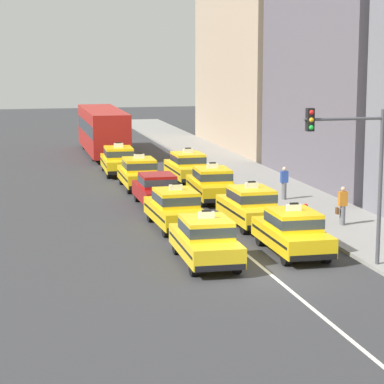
{
  "coord_description": "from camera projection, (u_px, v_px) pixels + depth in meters",
  "views": [
    {
      "loc": [
        -8.79,
        -25.98,
        7.55
      ],
      "look_at": [
        -0.59,
        9.1,
        1.3
      ],
      "focal_mm": 78.22,
      "sensor_mm": 36.0,
      "label": 1
    }
  ],
  "objects": [
    {
      "name": "fire_hydrant",
      "position": [
        305.0,
        211.0,
        36.18
      ],
      "size": [
        0.36,
        0.22,
        0.73
      ],
      "color": "red",
      "rests_on": "sidewalk_curb"
    },
    {
      "name": "taxi_right_third",
      "position": [
        212.0,
        184.0,
        41.44
      ],
      "size": [
        2.0,
        4.63,
        1.96
      ],
      "color": "black",
      "rests_on": "ground"
    },
    {
      "name": "taxi_right_fourth",
      "position": [
        188.0,
        166.0,
        47.43
      ],
      "size": [
        1.86,
        4.58,
        1.96
      ],
      "color": "black",
      "rests_on": "ground"
    },
    {
      "name": "taxi_left_nearest",
      "position": [
        206.0,
        239.0,
        29.39
      ],
      "size": [
        1.91,
        4.6,
        1.96
      ],
      "color": "black",
      "rests_on": "ground"
    },
    {
      "name": "ground_plane",
      "position": [
        270.0,
        274.0,
        28.19
      ],
      "size": [
        160.0,
        160.0,
        0.0
      ],
      "primitive_type": "plane",
      "color": "#353538"
    },
    {
      "name": "bus_left_sixth",
      "position": [
        103.0,
        129.0,
        59.35
      ],
      "size": [
        2.64,
        11.23,
        3.22
      ],
      "color": "black",
      "rests_on": "ground"
    },
    {
      "name": "taxi_right_second",
      "position": [
        251.0,
        206.0,
        35.65
      ],
      "size": [
        1.89,
        4.59,
        1.96
      ],
      "color": "black",
      "rests_on": "ground"
    },
    {
      "name": "taxi_left_second",
      "position": [
        175.0,
        208.0,
        35.14
      ],
      "size": [
        1.91,
        4.6,
        1.96
      ],
      "color": "black",
      "rests_on": "ground"
    },
    {
      "name": "taxi_left_fourth",
      "position": [
        139.0,
        173.0,
        45.08
      ],
      "size": [
        1.89,
        4.59,
        1.96
      ],
      "color": "black",
      "rests_on": "ground"
    },
    {
      "name": "sedan_left_third",
      "position": [
        157.0,
        189.0,
        40.03
      ],
      "size": [
        1.77,
        4.3,
        1.58
      ],
      "color": "black",
      "rests_on": "ground"
    },
    {
      "name": "traffic_light_pole",
      "position": [
        355.0,
        160.0,
        28.07
      ],
      "size": [
        2.87,
        0.33,
        5.58
      ],
      "color": "#47474C",
      "rests_on": "ground"
    },
    {
      "name": "lane_stripe_left_right",
      "position": [
        158.0,
        182.0,
        47.38
      ],
      "size": [
        0.14,
        80.0,
        0.01
      ],
      "primitive_type": "cube",
      "color": "silver",
      "rests_on": "ground"
    },
    {
      "name": "pedestrian_near_crosswalk",
      "position": [
        342.0,
        206.0,
        35.12
      ],
      "size": [
        0.47,
        0.24,
        1.64
      ],
      "color": "slate",
      "rests_on": "sidewalk_curb"
    },
    {
      "name": "pedestrian_mid_block",
      "position": [
        284.0,
        183.0,
        41.08
      ],
      "size": [
        0.36,
        0.24,
        1.62
      ],
      "color": "slate",
      "rests_on": "sidewalk_curb"
    },
    {
      "name": "taxi_left_fifth",
      "position": [
        119.0,
        160.0,
        50.17
      ],
      "size": [
        1.98,
        4.62,
        1.96
      ],
      "color": "black",
      "rests_on": "ground"
    },
    {
      "name": "sidewalk_curb",
      "position": [
        281.0,
        192.0,
        43.82
      ],
      "size": [
        4.0,
        90.0,
        0.15
      ],
      "primitive_type": "cube",
      "color": "gray",
      "rests_on": "ground"
    },
    {
      "name": "taxi_right_nearest",
      "position": [
        293.0,
        231.0,
        30.73
      ],
      "size": [
        1.87,
        4.58,
        1.96
      ],
      "color": "black",
      "rests_on": "ground"
    }
  ]
}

